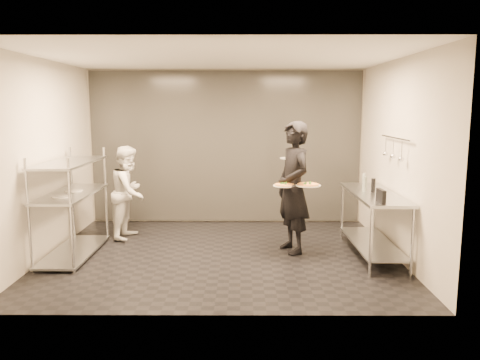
{
  "coord_description": "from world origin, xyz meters",
  "views": [
    {
      "loc": [
        0.3,
        -6.55,
        2.13
      ],
      "look_at": [
        0.27,
        0.01,
        1.1
      ],
      "focal_mm": 35.0,
      "sensor_mm": 36.0,
      "label": 1
    }
  ],
  "objects_px": {
    "waiter": "(293,188)",
    "pizza_plate_far": "(308,185)",
    "pizza_plate_near": "(285,185)",
    "prep_counter": "(373,213)",
    "pos_monitor": "(381,196)",
    "bottle_green": "(365,184)",
    "salad_plate": "(290,157)",
    "bottle_clear": "(364,179)",
    "bottle_dark": "(373,185)",
    "chef": "(129,192)",
    "pass_rack": "(71,203)"
  },
  "relations": [
    {
      "from": "prep_counter",
      "to": "waiter",
      "type": "relative_size",
      "value": 0.93
    },
    {
      "from": "prep_counter",
      "to": "bottle_green",
      "type": "height_order",
      "value": "bottle_green"
    },
    {
      "from": "bottle_clear",
      "to": "bottle_dark",
      "type": "relative_size",
      "value": 0.88
    },
    {
      "from": "pizza_plate_near",
      "to": "pizza_plate_far",
      "type": "height_order",
      "value": "pizza_plate_far"
    },
    {
      "from": "salad_plate",
      "to": "bottle_green",
      "type": "relative_size",
      "value": 1.33
    },
    {
      "from": "salad_plate",
      "to": "pizza_plate_far",
      "type": "bearing_deg",
      "value": -64.23
    },
    {
      "from": "pass_rack",
      "to": "salad_plate",
      "type": "bearing_deg",
      "value": 7.69
    },
    {
      "from": "chef",
      "to": "waiter",
      "type": "bearing_deg",
      "value": -98.14
    },
    {
      "from": "pizza_plate_near",
      "to": "waiter",
      "type": "bearing_deg",
      "value": 49.06
    },
    {
      "from": "bottle_clear",
      "to": "pizza_plate_far",
      "type": "bearing_deg",
      "value": -142.81
    },
    {
      "from": "bottle_green",
      "to": "prep_counter",
      "type": "bearing_deg",
      "value": -51.81
    },
    {
      "from": "pos_monitor",
      "to": "bottle_green",
      "type": "relative_size",
      "value": 1.11
    },
    {
      "from": "pass_rack",
      "to": "bottle_dark",
      "type": "height_order",
      "value": "pass_rack"
    },
    {
      "from": "pizza_plate_far",
      "to": "salad_plate",
      "type": "distance_m",
      "value": 0.61
    },
    {
      "from": "waiter",
      "to": "pos_monitor",
      "type": "relative_size",
      "value": 7.87
    },
    {
      "from": "pizza_plate_near",
      "to": "salad_plate",
      "type": "xyz_separation_m",
      "value": [
        0.11,
        0.41,
        0.36
      ]
    },
    {
      "from": "bottle_dark",
      "to": "pizza_plate_far",
      "type": "bearing_deg",
      "value": -176.86
    },
    {
      "from": "waiter",
      "to": "bottle_clear",
      "type": "bearing_deg",
      "value": 94.49
    },
    {
      "from": "pass_rack",
      "to": "pizza_plate_near",
      "type": "distance_m",
      "value": 3.07
    },
    {
      "from": "pizza_plate_far",
      "to": "bottle_clear",
      "type": "relative_size",
      "value": 1.99
    },
    {
      "from": "waiter",
      "to": "chef",
      "type": "xyz_separation_m",
      "value": [
        -2.59,
        0.76,
        -0.21
      ]
    },
    {
      "from": "prep_counter",
      "to": "bottle_dark",
      "type": "xyz_separation_m",
      "value": [
        -0.01,
        0.02,
        0.4
      ]
    },
    {
      "from": "waiter",
      "to": "bottle_green",
      "type": "height_order",
      "value": "waiter"
    },
    {
      "from": "pizza_plate_far",
      "to": "pos_monitor",
      "type": "xyz_separation_m",
      "value": [
        0.83,
        -0.69,
        -0.03
      ]
    },
    {
      "from": "prep_counter",
      "to": "bottle_dark",
      "type": "bearing_deg",
      "value": 118.54
    },
    {
      "from": "pizza_plate_near",
      "to": "bottle_dark",
      "type": "height_order",
      "value": "bottle_dark"
    },
    {
      "from": "pizza_plate_far",
      "to": "pos_monitor",
      "type": "height_order",
      "value": "pos_monitor"
    },
    {
      "from": "pos_monitor",
      "to": "pass_rack",
      "type": "bearing_deg",
      "value": 167.47
    },
    {
      "from": "waiter",
      "to": "bottle_dark",
      "type": "xyz_separation_m",
      "value": [
        1.12,
        -0.15,
        0.06
      ]
    },
    {
      "from": "chef",
      "to": "pizza_plate_near",
      "type": "relative_size",
      "value": 4.5
    },
    {
      "from": "pizza_plate_near",
      "to": "pizza_plate_far",
      "type": "relative_size",
      "value": 0.95
    },
    {
      "from": "prep_counter",
      "to": "salad_plate",
      "type": "xyz_separation_m",
      "value": [
        -1.17,
        0.42,
        0.76
      ]
    },
    {
      "from": "pizza_plate_near",
      "to": "bottle_dark",
      "type": "xyz_separation_m",
      "value": [
        1.26,
        0.01,
        -0.01
      ]
    },
    {
      "from": "pizza_plate_near",
      "to": "prep_counter",
      "type": "bearing_deg",
      "value": -0.53
    },
    {
      "from": "pass_rack",
      "to": "pos_monitor",
      "type": "relative_size",
      "value": 6.54
    },
    {
      "from": "pos_monitor",
      "to": "bottle_green",
      "type": "distance_m",
      "value": 0.85
    },
    {
      "from": "prep_counter",
      "to": "pos_monitor",
      "type": "distance_m",
      "value": 0.82
    },
    {
      "from": "pizza_plate_near",
      "to": "bottle_dark",
      "type": "relative_size",
      "value": 1.66
    },
    {
      "from": "bottle_dark",
      "to": "waiter",
      "type": "bearing_deg",
      "value": 172.54
    },
    {
      "from": "pizza_plate_far",
      "to": "pizza_plate_near",
      "type": "bearing_deg",
      "value": 173.05
    },
    {
      "from": "pizza_plate_far",
      "to": "pass_rack",
      "type": "bearing_deg",
      "value": 179.57
    },
    {
      "from": "waiter",
      "to": "pizza_plate_near",
      "type": "bearing_deg",
      "value": -61.55
    },
    {
      "from": "salad_plate",
      "to": "bottle_clear",
      "type": "height_order",
      "value": "salad_plate"
    },
    {
      "from": "pos_monitor",
      "to": "salad_plate",
      "type": "bearing_deg",
      "value": 129.59
    },
    {
      "from": "pass_rack",
      "to": "chef",
      "type": "relative_size",
      "value": 1.06
    },
    {
      "from": "waiter",
      "to": "pizza_plate_far",
      "type": "bearing_deg",
      "value": 22.82
    },
    {
      "from": "waiter",
      "to": "bottle_green",
      "type": "xyz_separation_m",
      "value": [
        1.03,
        -0.04,
        0.07
      ]
    },
    {
      "from": "prep_counter",
      "to": "pos_monitor",
      "type": "height_order",
      "value": "pos_monitor"
    },
    {
      "from": "pass_rack",
      "to": "bottle_green",
      "type": "bearing_deg",
      "value": 1.83
    },
    {
      "from": "pos_monitor",
      "to": "bottle_clear",
      "type": "bearing_deg",
      "value": 80.89
    }
  ]
}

